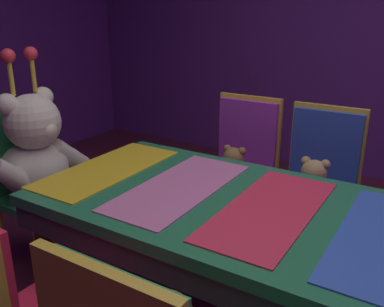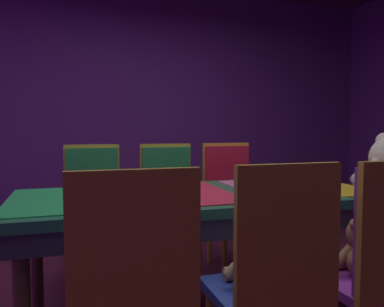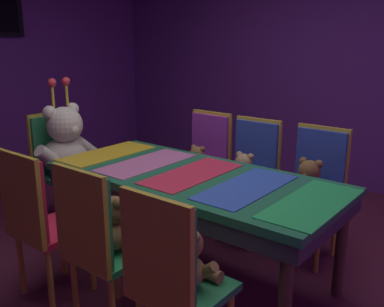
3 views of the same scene
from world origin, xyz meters
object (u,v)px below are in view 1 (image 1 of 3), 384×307
(chair_right_2, at_px, (243,159))
(throne_chair, at_px, (21,169))
(king_teddy_bear, at_px, (37,153))
(teddy_right_2, at_px, (233,170))
(teddy_right_1, at_px, (312,187))
(chair_right_1, at_px, (320,176))
(banquet_table, at_px, (269,230))

(chair_right_2, bearing_deg, throne_chair, -50.66)
(king_teddy_bear, bearing_deg, teddy_right_2, 39.14)
(throne_chair, bearing_deg, chair_right_2, 39.34)
(throne_chair, distance_m, king_teddy_bear, 0.21)
(throne_chair, xyz_separation_m, king_teddy_bear, (0.00, -0.17, 0.13))
(throne_chair, relative_size, king_teddy_bear, 1.17)
(throne_chair, bearing_deg, teddy_right_1, 24.20)
(teddy_right_1, relative_size, throne_chair, 0.30)
(teddy_right_1, bearing_deg, chair_right_2, -108.50)
(chair_right_2, xyz_separation_m, king_teddy_bear, (-0.85, 0.86, 0.13))
(chair_right_1, height_order, king_teddy_bear, king_teddy_bear)
(chair_right_1, height_order, chair_right_2, same)
(banquet_table, relative_size, chair_right_2, 2.05)
(chair_right_2, bearing_deg, banquet_table, 31.21)
(chair_right_1, height_order, teddy_right_1, chair_right_1)
(chair_right_2, height_order, teddy_right_2, chair_right_2)
(chair_right_1, xyz_separation_m, teddy_right_1, (-0.14, 0.00, -0.02))
(banquet_table, relative_size, throne_chair, 2.05)
(banquet_table, distance_m, chair_right_2, 0.99)
(throne_chair, bearing_deg, chair_right_1, 28.54)
(chair_right_1, xyz_separation_m, throne_chair, (-0.83, 1.52, 0.00))
(chair_right_2, distance_m, throne_chair, 1.33)
(throne_chair, bearing_deg, teddy_right_2, 34.30)
(chair_right_2, bearing_deg, teddy_right_1, 71.50)
(chair_right_2, relative_size, teddy_right_2, 3.61)
(banquet_table, height_order, chair_right_2, chair_right_2)
(teddy_right_2, xyz_separation_m, throne_chair, (-0.70, 1.03, 0.03))
(chair_right_1, height_order, teddy_right_2, chair_right_1)
(teddy_right_1, relative_size, chair_right_2, 0.30)
(teddy_right_2, bearing_deg, teddy_right_1, 87.51)
(teddy_right_2, distance_m, king_teddy_bear, 1.13)
(teddy_right_1, distance_m, chair_right_2, 0.51)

